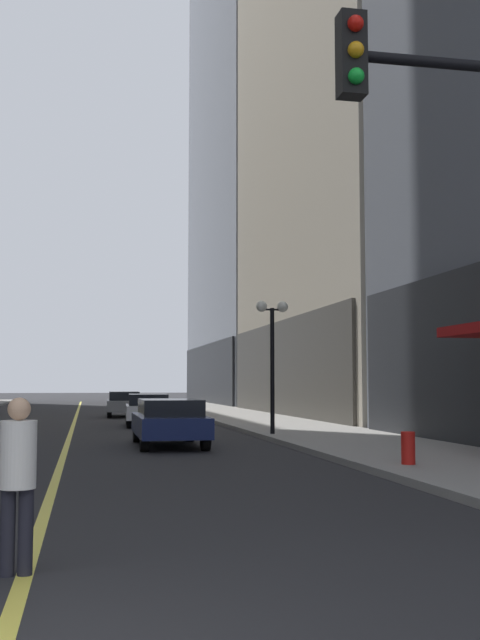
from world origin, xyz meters
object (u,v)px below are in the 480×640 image
at_px(car_navy, 169,421).
at_px(street_lamp_right_mid, 272,337).
at_px(car_grey, 124,403).
at_px(fire_hydrant_right, 408,452).
at_px(car_white, 148,409).
at_px(pedestrian_in_white_shirt, 18,471).

bearing_deg(car_navy, street_lamp_right_mid, 33.93).
xyz_separation_m(car_navy, street_lamp_right_mid, (3.57, 2.40, 2.54)).
bearing_deg(street_lamp_right_mid, car_navy, -146.07).
bearing_deg(car_grey, street_lamp_right_mid, -76.96).
distance_m(car_grey, fire_hydrant_right, 26.93).
bearing_deg(car_white, car_grey, 93.39).
bearing_deg(street_lamp_right_mid, pedestrian_in_white_shirt, -111.26).
bearing_deg(fire_hydrant_right, car_white, 102.68).
height_order(pedestrian_in_white_shirt, fire_hydrant_right, pedestrian_in_white_shirt).
bearing_deg(car_white, street_lamp_right_mid, -66.45).
distance_m(car_white, street_lamp_right_mid, 8.87).
bearing_deg(fire_hydrant_right, street_lamp_right_mid, 93.00).
distance_m(car_navy, fire_hydrant_right, 8.21).
bearing_deg(car_white, car_navy, -90.97).
bearing_deg(street_lamp_right_mid, car_white, 113.55).
relative_size(car_white, street_lamp_right_mid, 0.96).
xyz_separation_m(car_navy, pedestrian_in_white_shirt, (-2.92, -14.26, 0.23)).
height_order(street_lamp_right_mid, fire_hydrant_right, street_lamp_right_mid).
relative_size(car_navy, car_white, 1.09).
bearing_deg(pedestrian_in_white_shirt, car_navy, 78.45).
bearing_deg(fire_hydrant_right, car_navy, 119.72).
xyz_separation_m(car_grey, fire_hydrant_right, (4.44, -26.56, -0.32)).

